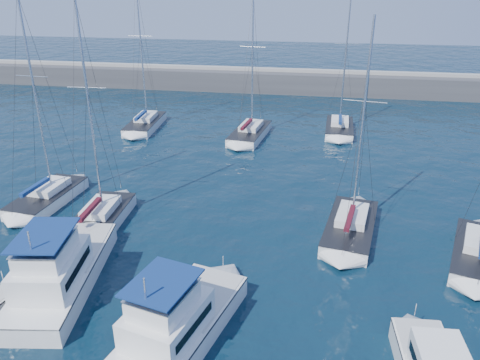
% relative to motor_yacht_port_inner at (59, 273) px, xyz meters
% --- Properties ---
extents(ground, '(220.00, 220.00, 0.00)m').
position_rel_motor_yacht_port_inner_xyz_m(ground, '(7.60, 0.88, -1.13)').
color(ground, black).
rests_on(ground, ground).
extents(breakwater, '(160.00, 6.00, 4.45)m').
position_rel_motor_yacht_port_inner_xyz_m(breakwater, '(7.60, 52.88, -0.08)').
color(breakwater, '#424244').
rests_on(breakwater, ground).
extents(motor_yacht_port_inner, '(5.04, 10.84, 4.69)m').
position_rel_motor_yacht_port_inner_xyz_m(motor_yacht_port_inner, '(0.00, 0.00, 0.00)').
color(motor_yacht_port_inner, white).
rests_on(motor_yacht_port_inner, ground).
extents(motor_yacht_stbd_inner, '(5.62, 9.63, 4.69)m').
position_rel_motor_yacht_port_inner_xyz_m(motor_yacht_stbd_inner, '(7.87, -3.09, 0.00)').
color(motor_yacht_stbd_inner, white).
rests_on(motor_yacht_stbd_inner, ground).
extents(sailboat_mid_a, '(3.68, 7.44, 16.12)m').
position_rel_motor_yacht_port_inner_xyz_m(sailboat_mid_a, '(-6.79, 10.32, -0.58)').
color(sailboat_mid_a, white).
rests_on(sailboat_mid_a, ground).
extents(sailboat_mid_b, '(3.31, 7.57, 16.08)m').
position_rel_motor_yacht_port_inner_xyz_m(sailboat_mid_b, '(-1.10, 7.57, -0.59)').
color(sailboat_mid_b, silver).
rests_on(sailboat_mid_b, ground).
extents(sailboat_mid_d, '(4.49, 8.30, 15.05)m').
position_rel_motor_yacht_port_inner_xyz_m(sailboat_mid_d, '(16.94, 9.30, -0.61)').
color(sailboat_mid_d, silver).
rests_on(sailboat_mid_d, ground).
extents(sailboat_mid_e, '(5.20, 8.09, 15.97)m').
position_rel_motor_yacht_port_inner_xyz_m(sailboat_mid_e, '(24.89, 7.14, -0.59)').
color(sailboat_mid_e, silver).
rests_on(sailboat_mid_e, ground).
extents(sailboat_back_a, '(3.43, 8.37, 16.89)m').
position_rel_motor_yacht_port_inner_xyz_m(sailboat_back_a, '(-5.98, 30.75, -0.59)').
color(sailboat_back_a, white).
rests_on(sailboat_back_a, ground).
extents(sailboat_back_b, '(4.18, 8.51, 15.77)m').
position_rel_motor_yacht_port_inner_xyz_m(sailboat_back_b, '(6.87, 29.20, -0.60)').
color(sailboat_back_b, silver).
rests_on(sailboat_back_b, ground).
extents(sailboat_back_c, '(3.33, 7.53, 15.89)m').
position_rel_motor_yacht_port_inner_xyz_m(sailboat_back_c, '(16.84, 32.68, -0.59)').
color(sailboat_back_c, white).
rests_on(sailboat_back_c, ground).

